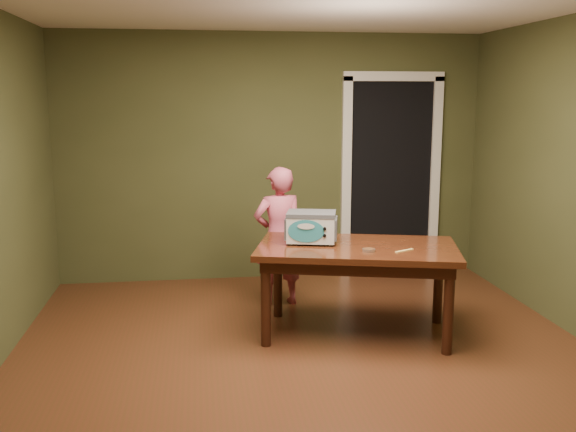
% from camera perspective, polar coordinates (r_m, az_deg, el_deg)
% --- Properties ---
extents(floor, '(5.00, 5.00, 0.00)m').
position_cam_1_polar(floor, '(4.74, 2.26, -13.60)').
color(floor, '#512717').
rests_on(floor, ground).
extents(room_shell, '(4.52, 5.02, 2.61)m').
position_cam_1_polar(room_shell, '(4.33, 2.43, 7.46)').
color(room_shell, '#444826').
rests_on(room_shell, ground).
extents(doorway, '(1.10, 0.66, 2.25)m').
position_cam_1_polar(doorway, '(7.39, 8.42, 3.60)').
color(doorway, black).
rests_on(doorway, ground).
extents(dining_table, '(1.78, 1.28, 0.75)m').
position_cam_1_polar(dining_table, '(5.26, 6.15, -3.70)').
color(dining_table, '#36180C').
rests_on(dining_table, floor).
extents(toy_oven, '(0.47, 0.37, 0.26)m').
position_cam_1_polar(toy_oven, '(5.28, 2.08, -0.90)').
color(toy_oven, '#4C4F54').
rests_on(toy_oven, dining_table).
extents(baking_pan, '(0.10, 0.10, 0.02)m').
position_cam_1_polar(baking_pan, '(5.05, 7.19, -3.00)').
color(baking_pan, silver).
rests_on(baking_pan, dining_table).
extents(spatula, '(0.17, 0.10, 0.01)m').
position_cam_1_polar(spatula, '(5.10, 10.31, -3.05)').
color(spatula, '#F1CB69').
rests_on(spatula, dining_table).
extents(child, '(0.53, 0.40, 1.31)m').
position_cam_1_polar(child, '(5.98, -0.84, -1.84)').
color(child, '#C75269').
rests_on(child, floor).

